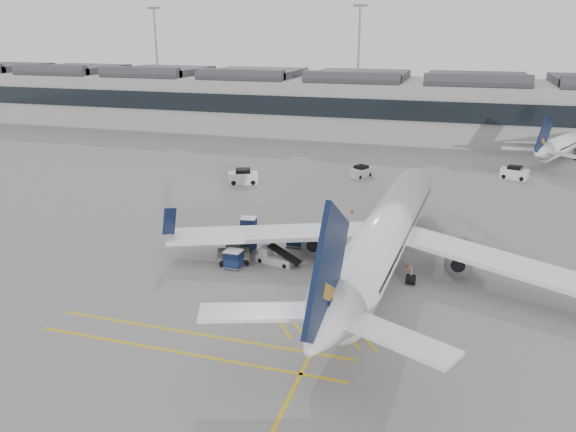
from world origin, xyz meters
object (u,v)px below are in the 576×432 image
(baggage_cart_a, at_px, (296,237))
(pushback_tug, at_px, (234,256))
(belt_loader, at_px, (275,257))
(ramp_agent_b, at_px, (317,246))
(airliner_main, at_px, (385,235))
(ramp_agent_a, at_px, (306,239))

(baggage_cart_a, relative_size, pushback_tug, 0.57)
(belt_loader, distance_m, ramp_agent_b, 4.18)
(belt_loader, xyz_separation_m, ramp_agent_b, (3.23, 2.62, 0.48))
(belt_loader, bearing_deg, baggage_cart_a, 93.96)
(pushback_tug, bearing_deg, airliner_main, -12.90)
(airliner_main, bearing_deg, ramp_agent_b, 170.45)
(airliner_main, relative_size, belt_loader, 9.81)
(ramp_agent_a, bearing_deg, airliner_main, -64.31)
(airliner_main, relative_size, baggage_cart_a, 22.99)
(ramp_agent_a, bearing_deg, baggage_cart_a, 119.04)
(baggage_cart_a, distance_m, pushback_tug, 7.08)
(ramp_agent_a, distance_m, ramp_agent_b, 2.09)
(ramp_agent_b, bearing_deg, baggage_cart_a, -42.48)
(belt_loader, height_order, ramp_agent_a, ramp_agent_a)
(airliner_main, xyz_separation_m, belt_loader, (-9.65, -1.15, -2.85))
(belt_loader, distance_m, pushback_tug, 3.74)
(ramp_agent_b, distance_m, pushback_tug, 7.77)
(belt_loader, distance_m, baggage_cart_a, 4.56)
(ramp_agent_b, bearing_deg, belt_loader, 32.94)
(baggage_cart_a, xyz_separation_m, ramp_agent_a, (1.09, -0.34, -0.01))
(belt_loader, height_order, ramp_agent_b, ramp_agent_b)
(baggage_cart_a, bearing_deg, ramp_agent_b, -35.32)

